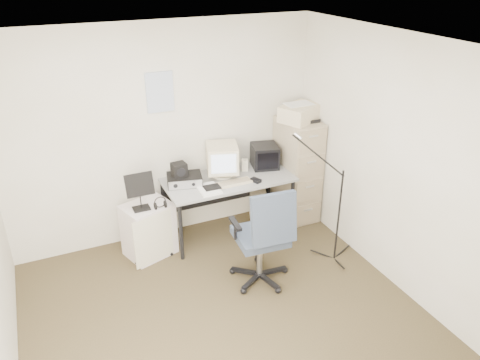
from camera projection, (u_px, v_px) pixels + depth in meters
name	position (u px, v px, depth m)	size (l,w,h in m)	color
floor	(229.00, 323.00, 4.36)	(3.60, 3.60, 0.01)	#3A301D
ceiling	(225.00, 49.00, 3.26)	(3.60, 3.60, 0.01)	white
wall_back	(165.00, 135.00, 5.28)	(3.60, 0.02, 2.50)	silver
wall_right	(399.00, 168.00, 4.48)	(0.02, 3.60, 2.50)	silver
wall_calendar	(160.00, 92.00, 5.04)	(0.30, 0.02, 0.44)	white
filing_cabinet	(297.00, 170.00, 5.87)	(0.40, 0.60, 1.30)	tan
printer	(300.00, 113.00, 5.54)	(0.49, 0.33, 0.19)	beige
desk	(229.00, 206.00, 5.62)	(1.50, 0.70, 0.73)	#969694
crt_monitor	(222.00, 161.00, 5.44)	(0.35, 0.37, 0.39)	beige
crt_tv	(265.00, 156.00, 5.71)	(0.31, 0.32, 0.28)	black
desk_speaker	(245.00, 165.00, 5.64)	(0.07, 0.07, 0.14)	beige
keyboard	(234.00, 183.00, 5.34)	(0.41, 0.14, 0.02)	beige
mouse	(256.00, 180.00, 5.38)	(0.07, 0.12, 0.04)	black
radio_receiver	(184.00, 180.00, 5.31)	(0.39, 0.28, 0.11)	black
radio_speaker	(179.00, 170.00, 5.23)	(0.16, 0.15, 0.16)	black
papers	(209.00, 189.00, 5.19)	(0.22, 0.31, 0.02)	white
pc_tower	(258.00, 207.00, 5.92)	(0.19, 0.44, 0.41)	beige
office_chair	(260.00, 234.00, 4.71)	(0.64, 0.64, 1.10)	#323F4D
side_cart	(149.00, 230.00, 5.24)	(0.50, 0.40, 0.63)	silver
music_stand	(140.00, 191.00, 4.93)	(0.30, 0.16, 0.43)	black
headphones	(160.00, 204.00, 5.02)	(0.14, 0.14, 0.03)	black
mic_stand	(340.00, 203.00, 4.97)	(0.02, 0.02, 1.42)	black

